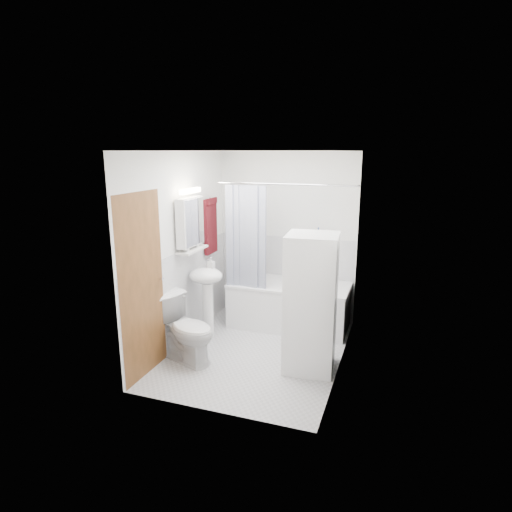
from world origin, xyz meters
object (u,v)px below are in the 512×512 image
(washer_dryer, at_px, (310,303))
(bathtub, at_px, (289,303))
(sink, at_px, (206,287))
(toilet, at_px, (186,329))

(washer_dryer, bearing_deg, bathtub, 110.67)
(sink, relative_size, toilet, 1.33)
(bathtub, relative_size, washer_dryer, 1.06)
(sink, bearing_deg, washer_dryer, -13.75)
(sink, bearing_deg, toilet, -86.97)
(washer_dryer, relative_size, toilet, 1.97)
(bathtub, bearing_deg, washer_dryer, -64.40)
(bathtub, height_order, toilet, toilet)
(bathtub, relative_size, toilet, 2.08)
(bathtub, distance_m, sink, 1.22)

